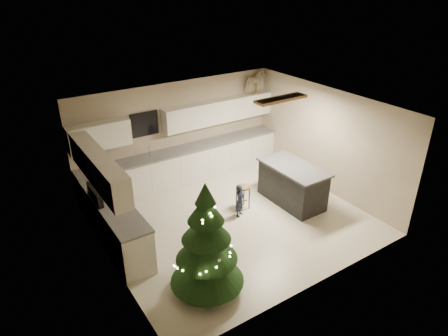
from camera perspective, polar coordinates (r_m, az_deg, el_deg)
The scene contains 8 objects.
ground_plane at distance 9.03m, azimuth 1.23°, elevation -7.39°, with size 5.50×5.50×0.00m, color beige.
room_shell at distance 8.20m, azimuth 1.47°, elevation 2.89°, with size 5.52×5.02×2.61m.
cabinetry at distance 9.51m, azimuth -8.91°, elevation -0.55°, with size 5.50×3.20×2.00m.
island at distance 9.59m, azimuth 9.73°, elevation -2.27°, with size 0.90×1.70×0.95m.
bar_stool at distance 9.23m, azimuth 2.73°, elevation -3.42°, with size 0.30×0.30×0.58m.
christmas_tree at distance 6.77m, azimuth -2.51°, elevation -11.38°, with size 1.32×1.28×2.12m.
toddler at distance 8.98m, azimuth 2.27°, elevation -4.66°, with size 0.28×0.19×0.78m, color black.
rocking_horse at distance 11.08m, azimuth 4.42°, elevation 12.11°, with size 0.72×0.49×0.58m.
Camera 1 is at (-4.29, -6.16, 5.01)m, focal length 32.00 mm.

